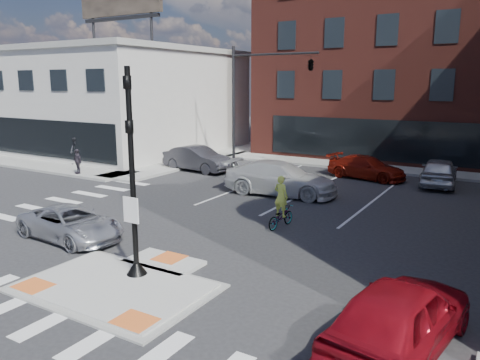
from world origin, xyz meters
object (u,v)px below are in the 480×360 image
Objects in this scene: bg_car_dark at (198,159)px; cyclist at (281,210)px; pedestrian_a at (76,151)px; pedestrian_b at (77,161)px; red_sedan at (400,316)px; silver_suv at (71,223)px; bg_car_red at (366,167)px; bg_car_silver at (439,172)px; white_pickup at (280,178)px.

cyclist reaches higher than bg_car_dark.
pedestrian_a is 1.25× the size of pedestrian_b.
red_sedan is 26.48m from pedestrian_a.
cyclist is at bearing 2.52° from pedestrian_b.
silver_suv is 17.66m from bg_car_red.
red_sedan reaches higher than bg_car_dark.
bg_car_dark is 1.04× the size of bg_car_red.
pedestrian_a reaches higher than pedestrian_b.
pedestrian_a reaches higher than bg_car_silver.
bg_car_dark is 12.89m from cyclist.
silver_suv is 2.28× the size of pedestrian_a.
bg_car_silver is at bearing -70.24° from bg_car_dark.
silver_suv is at bearing -27.79° from pedestrian_b.
silver_suv is at bearing -156.87° from bg_car_dark.
silver_suv is 2.07× the size of cyclist.
red_sedan is 18.16m from bg_car_silver.
red_sedan is at bearing -151.80° from bg_car_red.
white_pickup reaches higher than silver_suv.
bg_car_red is (10.13, 3.16, -0.12)m from bg_car_dark.
silver_suv is 12.08m from red_sedan.
white_pickup reaches higher than bg_car_dark.
red_sedan is at bearing -92.38° from silver_suv.
bg_car_silver is 4.01m from bg_car_red.
red_sedan is 3.14× the size of pedestrian_b.
silver_suv is 0.75× the size of white_pickup.
white_pickup is at bearing -106.14° from bg_car_dark.
pedestrian_b is at bearing 93.86° from white_pickup.
pedestrian_a is at bearing 10.72° from bg_car_silver.
red_sedan is 18.83m from bg_car_red.
bg_car_dark is 3.19× the size of pedestrian_b.
white_pickup reaches higher than bg_car_red.
pedestrian_b is at bearing 140.47° from bg_car_dark.
cyclist is (5.98, 5.24, 0.10)m from silver_suv.
pedestrian_a is (-7.81, -3.16, 0.31)m from bg_car_dark.
bg_car_red is (2.63, 6.29, -0.17)m from white_pickup.
bg_car_red is 17.57m from pedestrian_b.
bg_car_silver is at bearing -77.55° from bg_car_red.
cyclist is at bearing 64.34° from bg_car_silver.
pedestrian_a reaches higher than silver_suv.
pedestrian_b is (-21.35, 9.57, 0.10)m from red_sedan.
pedestrian_a is at bearing 53.05° from silver_suv.
white_pickup is at bearing 167.31° from bg_car_red.
red_sedan reaches higher than bg_car_red.
pedestrian_b is at bearing 17.79° from bg_car_silver.
cyclist is (-6.03, 6.57, -0.11)m from red_sedan.
bg_car_dark is 2.54× the size of pedestrian_a.
pedestrian_b is (-12.85, -2.03, 0.06)m from white_pickup.
cyclist reaches higher than red_sedan.
bg_car_dark is at bearing -32.03° from cyclist.
red_sedan is at bearing -25.56° from pedestrian_a.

